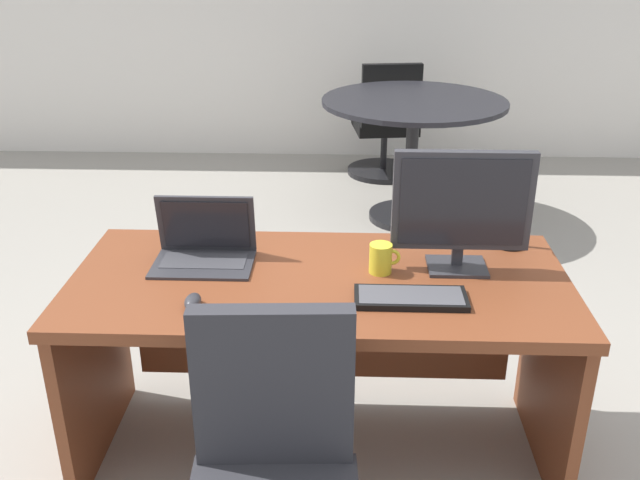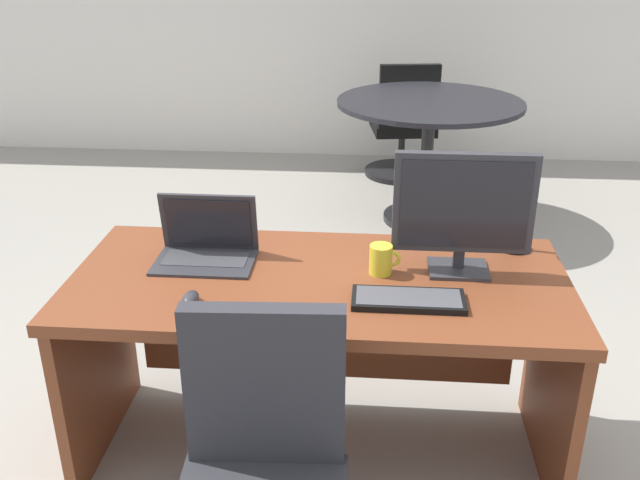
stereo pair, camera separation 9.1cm
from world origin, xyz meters
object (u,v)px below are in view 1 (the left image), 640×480
(keyboard, at_px, (411,298))
(desk_lamp, at_px, (518,186))
(laptop, at_px, (205,241))
(desk, at_px, (320,321))
(mouse, at_px, (193,302))
(meeting_table, at_px, (413,130))
(monitor, at_px, (462,205))
(coffee_mug, at_px, (381,258))
(meeting_chair_near, at_px, (386,132))

(keyboard, height_order, desk_lamp, desk_lamp)
(laptop, bearing_deg, desk_lamp, 7.01)
(desk, bearing_deg, mouse, -145.77)
(mouse, relative_size, meeting_table, 0.08)
(monitor, bearing_deg, keyboard, -126.78)
(meeting_table, bearing_deg, mouse, -109.54)
(laptop, relative_size, coffee_mug, 3.26)
(mouse, xyz_separation_m, meeting_table, (0.89, 2.50, -0.13))
(coffee_mug, height_order, meeting_table, coffee_mug)
(monitor, bearing_deg, meeting_chair_near, 91.44)
(desk, distance_m, monitor, 0.63)
(mouse, bearing_deg, laptop, 93.99)
(keyboard, xyz_separation_m, coffee_mug, (-0.08, 0.20, 0.04))
(desk, xyz_separation_m, meeting_chair_near, (0.39, 3.12, -0.17))
(monitor, relative_size, coffee_mug, 4.37)
(mouse, distance_m, meeting_chair_near, 3.49)
(mouse, bearing_deg, monitor, 19.57)
(coffee_mug, distance_m, meeting_table, 2.27)
(laptop, bearing_deg, mouse, -86.01)
(laptop, distance_m, mouse, 0.35)
(keyboard, bearing_deg, meeting_table, 84.93)
(monitor, height_order, coffee_mug, monitor)
(laptop, xyz_separation_m, keyboard, (0.70, -0.28, -0.06))
(monitor, distance_m, meeting_table, 2.23)
(keyboard, height_order, coffee_mug, coffee_mug)
(keyboard, distance_m, coffee_mug, 0.22)
(coffee_mug, bearing_deg, meeting_chair_near, 86.63)
(keyboard, height_order, meeting_chair_near, meeting_chair_near)
(laptop, relative_size, meeting_table, 0.30)
(desk_lamp, xyz_separation_m, meeting_table, (-0.18, 2.03, -0.35))
(desk_lamp, height_order, coffee_mug, desk_lamp)
(laptop, height_order, meeting_chair_near, laptop)
(laptop, distance_m, desk_lamp, 1.11)
(desk_lamp, relative_size, coffee_mug, 3.18)
(meeting_table, distance_m, meeting_chair_near, 0.92)
(mouse, bearing_deg, meeting_table, 70.46)
(laptop, distance_m, meeting_table, 2.35)
(laptop, distance_m, keyboard, 0.75)
(desk_lamp, bearing_deg, monitor, -141.20)
(desk, relative_size, desk_lamp, 4.98)
(monitor, distance_m, coffee_mug, 0.32)
(keyboard, relative_size, desk_lamp, 1.05)
(mouse, distance_m, desk_lamp, 1.19)
(mouse, xyz_separation_m, meeting_chair_near, (0.77, 3.38, -0.38))
(keyboard, relative_size, meeting_table, 0.30)
(meeting_table, bearing_deg, keyboard, -95.07)
(monitor, bearing_deg, meeting_table, 88.96)
(monitor, height_order, desk_lamp, monitor)
(mouse, bearing_deg, desk, 34.23)
(monitor, distance_m, laptop, 0.89)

